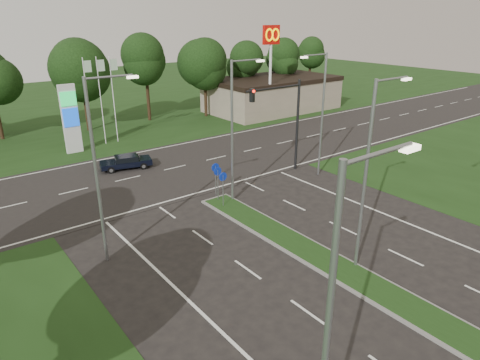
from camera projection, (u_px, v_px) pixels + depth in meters
ground at (472, 345)px, 15.88m from camera, size 160.00×160.00×0.00m
verge_far at (52, 107)px, 56.53m from camera, size 160.00×50.00×0.02m
cross_road at (164, 170)px, 33.62m from camera, size 160.00×12.00×0.02m
median_kerb at (380, 292)px, 18.82m from camera, size 2.00×26.00×0.12m
commercial_building at (272, 94)px, 54.26m from camera, size 16.00×9.00×4.00m
streetlight_median_near at (369, 168)px, 19.05m from camera, size 2.53×0.22×9.00m
streetlight_median_far at (235, 125)px, 26.44m from camera, size 2.53×0.22×9.00m
streetlight_left_near at (334, 328)px, 9.33m from camera, size 2.53×0.22×9.00m
streetlight_left_far at (99, 163)px, 19.67m from camera, size 2.53×0.22×9.00m
streetlight_right_far at (321, 109)px, 30.87m from camera, size 2.53×0.22×9.00m
traffic_signal at (285, 113)px, 31.58m from camera, size 5.10×0.42×7.00m
median_signs at (219, 177)px, 27.38m from camera, size 1.16×1.76×2.38m
gas_pylon at (73, 117)px, 37.00m from camera, size 5.80×1.26×8.00m
mcdonalds_sign at (271, 48)px, 46.85m from camera, size 2.20×0.47×10.40m
treeline_far at (85, 64)px, 42.98m from camera, size 6.00×6.00×9.90m
navy_sedan at (126, 162)px, 33.80m from camera, size 4.17×2.56×1.07m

